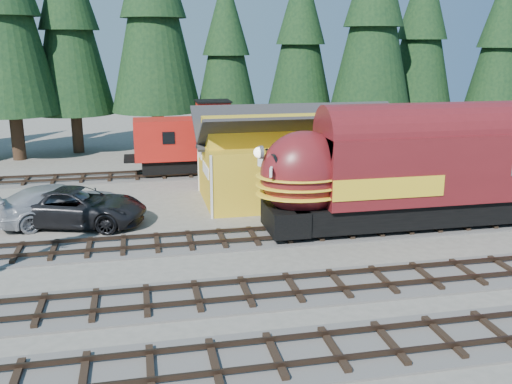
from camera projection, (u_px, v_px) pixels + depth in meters
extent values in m
plane|color=#6B665B|center=(377.00, 262.00, 24.03)|extent=(120.00, 120.00, 0.00)
cube|color=#4C4947|center=(134.00, 177.00, 39.07)|extent=(32.00, 3.20, 0.08)
cube|color=#38281E|center=(134.00, 176.00, 38.33)|extent=(32.00, 0.08, 0.16)
cube|color=#38281E|center=(134.00, 172.00, 39.70)|extent=(32.00, 0.08, 0.16)
cube|color=gold|center=(306.00, 170.00, 33.53)|extent=(12.00, 6.00, 3.40)
cube|color=yellow|center=(307.00, 129.00, 32.91)|extent=(11.88, 3.30, 1.44)
cube|color=white|center=(206.00, 170.00, 31.26)|extent=(0.06, 2.40, 0.60)
cone|color=black|center=(3.00, 3.00, 42.06)|extent=(7.18, 7.18, 16.36)
cone|color=black|center=(68.00, 19.00, 45.19)|extent=(6.55, 6.55, 14.92)
cone|color=black|center=(153.00, 6.00, 44.20)|extent=(7.14, 7.14, 16.27)
cone|color=black|center=(226.00, 47.00, 45.74)|extent=(5.26, 5.26, 11.99)
cone|color=black|center=(301.00, 36.00, 48.54)|extent=(5.81, 5.81, 13.24)
cone|color=black|center=(374.00, 16.00, 45.94)|extent=(6.73, 6.73, 15.34)
cone|color=black|center=(422.00, 30.00, 49.87)|extent=(6.08, 6.08, 13.86)
cone|color=black|center=(502.00, 39.00, 48.67)|extent=(5.64, 5.64, 12.84)
cube|color=black|center=(438.00, 208.00, 28.56)|extent=(15.48, 2.77, 1.19)
cube|color=maroon|center=(458.00, 164.00, 28.17)|extent=(14.12, 3.26, 3.26)
ellipsoid|color=maroon|center=(304.00, 173.00, 26.62)|extent=(4.13, 3.19, 4.02)
sphere|color=white|center=(259.00, 152.00, 25.92)|extent=(0.48, 0.48, 0.48)
cube|color=black|center=(201.00, 163.00, 39.80)|extent=(8.15, 2.10, 0.91)
cube|color=red|center=(201.00, 138.00, 39.34)|extent=(9.05, 2.62, 2.72)
cube|color=red|center=(213.00, 110.00, 39.03)|extent=(2.17, 1.99, 1.09)
imported|color=black|center=(77.00, 207.00, 28.72)|extent=(7.52, 5.00, 1.92)
imported|color=#A9ABB1|center=(61.00, 203.00, 29.30)|extent=(7.12, 4.99, 1.92)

